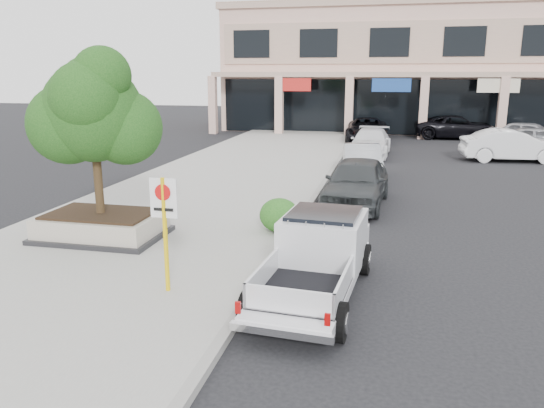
# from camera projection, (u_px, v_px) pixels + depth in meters

# --- Properties ---
(ground) EXTENTS (120.00, 120.00, 0.00)m
(ground) POSITION_uv_depth(u_px,v_px,m) (335.00, 283.00, 11.38)
(ground) COLOR black
(ground) RESTS_ON ground
(sidewalk) EXTENTS (8.00, 52.00, 0.15)m
(sidewalk) POSITION_uv_depth(u_px,v_px,m) (194.00, 202.00, 18.22)
(sidewalk) COLOR gray
(sidewalk) RESTS_ON ground
(curb) EXTENTS (0.20, 52.00, 0.15)m
(curb) POSITION_uv_depth(u_px,v_px,m) (308.00, 208.00, 17.37)
(curb) COLOR gray
(curb) RESTS_ON ground
(strip_mall) EXTENTS (40.55, 12.43, 9.50)m
(strip_mall) POSITION_uv_depth(u_px,v_px,m) (489.00, 68.00, 40.65)
(strip_mall) COLOR #CE9F91
(strip_mall) RESTS_ON ground
(planter) EXTENTS (3.20, 2.20, 0.68)m
(planter) POSITION_uv_depth(u_px,v_px,m) (102.00, 225.00, 14.00)
(planter) COLOR black
(planter) RESTS_ON sidewalk
(planter_tree) EXTENTS (2.90, 2.55, 4.00)m
(planter_tree) POSITION_uv_depth(u_px,v_px,m) (101.00, 113.00, 13.41)
(planter_tree) COLOR #302212
(planter_tree) RESTS_ON planter
(no_parking_sign) EXTENTS (0.55, 0.09, 2.30)m
(no_parking_sign) POSITION_uv_depth(u_px,v_px,m) (165.00, 219.00, 10.27)
(no_parking_sign) COLOR yellow
(no_parking_sign) RESTS_ON sidewalk
(hedge) EXTENTS (1.10, 0.99, 0.93)m
(hedge) POSITION_uv_depth(u_px,v_px,m) (279.00, 215.00, 14.44)
(hedge) COLOR #1A4F16
(hedge) RESTS_ON sidewalk
(pickup_truck) EXTENTS (2.19, 5.07, 1.56)m
(pickup_truck) POSITION_uv_depth(u_px,v_px,m) (314.00, 260.00, 10.49)
(pickup_truck) COLOR silver
(pickup_truck) RESTS_ON ground
(curb_car_a) EXTENTS (2.25, 4.88, 1.62)m
(curb_car_a) POSITION_uv_depth(u_px,v_px,m) (356.00, 182.00, 17.86)
(curb_car_a) COLOR #303436
(curb_car_a) RESTS_ON ground
(curb_car_b) EXTENTS (2.03, 4.49, 1.43)m
(curb_car_b) POSITION_uv_depth(u_px,v_px,m) (362.00, 162.00, 22.58)
(curb_car_b) COLOR #AAADB3
(curb_car_b) RESTS_ON ground
(curb_car_c) EXTENTS (2.24, 5.08, 1.45)m
(curb_car_c) POSITION_uv_depth(u_px,v_px,m) (370.00, 143.00, 28.74)
(curb_car_c) COLOR white
(curb_car_c) RESTS_ON ground
(curb_car_d) EXTENTS (2.79, 5.70, 1.56)m
(curb_car_d) POSITION_uv_depth(u_px,v_px,m) (367.00, 130.00, 34.56)
(curb_car_d) COLOR black
(curb_car_d) RESTS_ON ground
(lot_car_a) EXTENTS (5.10, 2.89, 1.64)m
(lot_car_a) POSITION_uv_depth(u_px,v_px,m) (543.00, 141.00, 28.50)
(lot_car_a) COLOR #989BA0
(lot_car_a) RESTS_ON ground
(lot_car_b) EXTENTS (5.05, 2.13, 1.62)m
(lot_car_b) POSITION_uv_depth(u_px,v_px,m) (512.00, 146.00, 26.90)
(lot_car_b) COLOR silver
(lot_car_b) RESTS_ON ground
(lot_car_d) EXTENTS (5.72, 2.67, 1.59)m
(lot_car_d) POSITION_uv_depth(u_px,v_px,m) (458.00, 127.00, 36.25)
(lot_car_d) COLOR black
(lot_car_d) RESTS_ON ground
(lot_car_e) EXTENTS (5.04, 3.46, 1.59)m
(lot_car_e) POSITION_uv_depth(u_px,v_px,m) (530.00, 135.00, 31.69)
(lot_car_e) COLOR #A1A3A9
(lot_car_e) RESTS_ON ground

